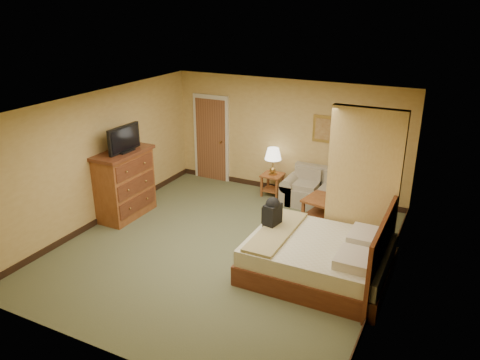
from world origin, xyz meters
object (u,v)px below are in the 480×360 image
Objects in this scene: coffee_table at (326,205)px; bed at (322,258)px; loveseat at (320,194)px; dresser at (124,184)px.

bed is (0.51, -1.97, -0.03)m from coffee_table.
loveseat is 0.72× the size of bed.
dresser is (-3.77, -1.55, 0.35)m from coffee_table.
loveseat is 1.15× the size of dresser.
dresser is 0.63× the size of bed.
dresser is 4.32m from bed.
loveseat is at bearing 115.96° from coffee_table.
bed is (0.85, -2.67, 0.07)m from loveseat.
coffee_table is (0.34, -0.70, 0.09)m from loveseat.
dresser is (-3.43, -2.25, 0.44)m from loveseat.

